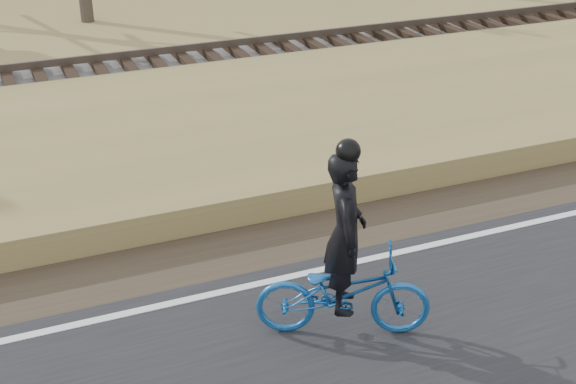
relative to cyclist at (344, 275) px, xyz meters
name	(u,v)px	position (x,y,z in m)	size (l,w,h in m)	color
ground	(410,263)	(1.52, 1.07, -0.80)	(120.00, 120.00, 0.00)	#99804E
road	(532,374)	(1.52, -1.43, -0.77)	(120.00, 6.00, 0.06)	black
edge_line	(402,252)	(1.52, 1.27, -0.74)	(120.00, 0.12, 0.01)	silver
shoulder	(367,222)	(1.52, 2.27, -0.78)	(120.00, 1.60, 0.04)	#473A2B
embankment	(286,137)	(1.52, 5.27, -0.58)	(120.00, 5.00, 0.44)	#99804E
ballast	(218,74)	(1.52, 9.07, -0.58)	(120.00, 3.00, 0.45)	slate
railroad	(217,61)	(1.52, 9.07, -0.27)	(120.00, 2.40, 0.29)	black
cyclist	(344,275)	(0.00, 0.00, 0.00)	(2.04, 1.39, 2.34)	#165299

